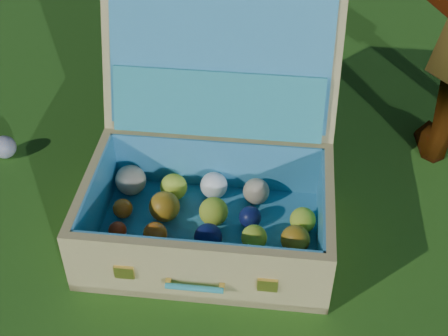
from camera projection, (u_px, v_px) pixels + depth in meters
ground at (200, 273)px, 1.49m from camera, size 60.00×60.00×0.00m
stray_ball at (5, 147)px, 1.80m from camera, size 0.07×0.07×0.07m
suitcase at (213, 168)px, 1.54m from camera, size 0.77×0.75×0.55m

